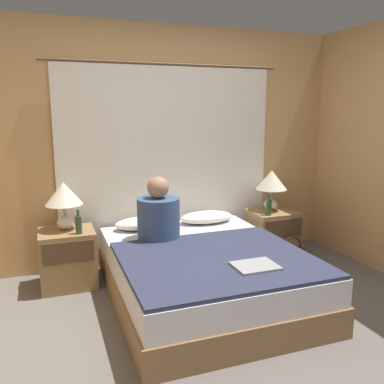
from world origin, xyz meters
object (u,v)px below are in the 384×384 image
object	(u,v)px
bed	(204,274)
pillow_right	(206,217)
nightstand_right	(272,234)
beer_bottle_on_right_stand	(269,206)
laptop_on_bed	(255,266)
handbag_on_floor	(292,259)
person_left_in_bed	(158,215)
nightstand_left	(68,258)
lamp_left	(64,197)
beer_bottle_on_left_stand	(79,224)
pillow_left	(144,223)
lamp_right	(271,183)

from	to	relation	value
bed	pillow_right	bearing A→B (deg)	66.47
nightstand_right	beer_bottle_on_right_stand	size ratio (longest dim) A/B	2.26
laptop_on_bed	handbag_on_floor	distance (m)	1.32
laptop_on_bed	handbag_on_floor	size ratio (longest dim) A/B	0.90
pillow_right	person_left_in_bed	xyz separation A→B (m)	(-0.63, -0.39, 0.17)
nightstand_left	nightstand_right	bearing A→B (deg)	0.00
lamp_left	bed	bearing A→B (deg)	-34.15
nightstand_right	bed	bearing A→B (deg)	-148.17
person_left_in_bed	nightstand_left	bearing A→B (deg)	160.86
lamp_left	pillow_right	world-z (taller)	lamp_left
nightstand_right	pillow_right	distance (m)	0.80
nightstand_right	lamp_left	size ratio (longest dim) A/B	1.20
nightstand_left	beer_bottle_on_left_stand	xyz separation A→B (m)	(0.11, -0.13, 0.36)
nightstand_right	pillow_left	xyz separation A→B (m)	(-1.44, 0.10, 0.24)
nightstand_right	lamp_right	distance (m)	0.58
pillow_left	handbag_on_floor	distance (m)	1.58
lamp_right	pillow_left	size ratio (longest dim) A/B	0.76
nightstand_left	nightstand_right	size ratio (longest dim) A/B	1.00
beer_bottle_on_right_stand	handbag_on_floor	world-z (taller)	beer_bottle_on_right_stand
pillow_right	beer_bottle_on_right_stand	distance (m)	0.67
handbag_on_floor	lamp_right	bearing A→B (deg)	90.26
lamp_right	handbag_on_floor	distance (m)	0.86
beer_bottle_on_right_stand	pillow_right	bearing A→B (deg)	159.36
pillow_right	laptop_on_bed	distance (m)	1.38
lamp_right	pillow_left	xyz separation A→B (m)	(-1.44, 0.04, -0.34)
bed	pillow_left	bearing A→B (deg)	113.53
beer_bottle_on_left_stand	handbag_on_floor	bearing A→B (deg)	-7.09
lamp_right	beer_bottle_on_right_stand	distance (m)	0.32
bed	nightstand_left	world-z (taller)	nightstand_left
person_left_in_bed	beer_bottle_on_left_stand	distance (m)	0.72
beer_bottle_on_right_stand	person_left_in_bed	bearing A→B (deg)	-173.09
beer_bottle_on_right_stand	nightstand_left	bearing A→B (deg)	176.42
pillow_left	handbag_on_floor	xyz separation A→B (m)	(1.44, -0.49, -0.40)
pillow_left	nightstand_left	bearing A→B (deg)	-172.14
nightstand_right	lamp_right	xyz separation A→B (m)	(0.00, 0.06, 0.58)
lamp_left	laptop_on_bed	xyz separation A→B (m)	(1.28, -1.33, -0.36)
person_left_in_bed	laptop_on_bed	bearing A→B (deg)	-64.19
lamp_right	nightstand_right	bearing A→B (deg)	-90.00
nightstand_right	pillow_right	world-z (taller)	pillow_right
lamp_right	beer_bottle_on_left_stand	size ratio (longest dim) A/B	1.99
pillow_left	handbag_on_floor	bearing A→B (deg)	-18.89
nightstand_left	lamp_right	world-z (taller)	lamp_right
person_left_in_bed	handbag_on_floor	size ratio (longest dim) A/B	1.65
bed	beer_bottle_on_right_stand	world-z (taller)	beer_bottle_on_right_stand
laptop_on_bed	beer_bottle_on_right_stand	bearing A→B (deg)	55.59
pillow_left	beer_bottle_on_left_stand	bearing A→B (deg)	-160.29
person_left_in_bed	beer_bottle_on_left_stand	xyz separation A→B (m)	(-0.70, 0.15, -0.06)
person_left_in_bed	beer_bottle_on_right_stand	bearing A→B (deg)	6.91
nightstand_left	beer_bottle_on_right_stand	distance (m)	2.10
beer_bottle_on_right_stand	lamp_left	bearing A→B (deg)	174.67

